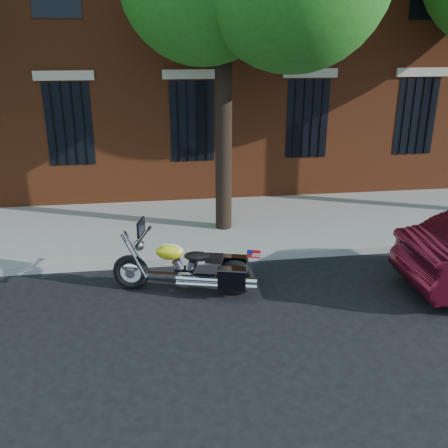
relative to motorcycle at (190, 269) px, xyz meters
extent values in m
plane|color=black|center=(0.47, -0.18, -0.44)|extent=(120.00, 120.00, 0.00)
cube|color=gray|center=(0.47, 1.20, -0.37)|extent=(40.00, 0.16, 0.15)
cube|color=gray|center=(0.47, 3.08, -0.37)|extent=(40.00, 3.60, 0.15)
cube|color=black|center=(0.47, 4.93, 1.76)|extent=(1.10, 0.14, 2.00)
cube|color=#B2A893|center=(0.47, 4.90, 2.91)|extent=(1.40, 0.20, 0.22)
cylinder|color=black|center=(0.47, 4.85, 1.76)|extent=(0.04, 0.04, 2.00)
cylinder|color=black|center=(0.97, 2.72, 2.06)|extent=(0.36, 0.36, 5.00)
torus|color=black|center=(-1.01, 0.28, -0.11)|extent=(0.66, 0.31, 0.65)
torus|color=black|center=(0.76, -0.20, -0.11)|extent=(0.66, 0.31, 0.65)
cylinder|color=white|center=(-1.01, 0.28, -0.11)|extent=(0.48, 0.18, 0.48)
cylinder|color=white|center=(0.76, -0.20, -0.11)|extent=(0.48, 0.18, 0.48)
ellipsoid|color=white|center=(-1.01, 0.28, -0.02)|extent=(0.36, 0.21, 0.19)
ellipsoid|color=yellow|center=(0.76, -0.20, 0.00)|extent=(0.36, 0.22, 0.19)
cube|color=white|center=(-0.13, 0.04, -0.13)|extent=(1.42, 0.47, 0.08)
cylinder|color=white|center=(-0.08, 0.03, -0.15)|extent=(0.34, 0.25, 0.31)
cylinder|color=white|center=(0.34, -0.27, -0.14)|extent=(1.19, 0.40, 0.09)
ellipsoid|color=yellow|center=(-0.33, 0.09, 0.31)|extent=(0.53, 0.39, 0.28)
ellipsoid|color=black|center=(0.14, -0.03, 0.25)|extent=(0.52, 0.39, 0.15)
cube|color=black|center=(0.80, 0.05, -0.01)|extent=(0.49, 0.27, 0.37)
cube|color=black|center=(0.67, -0.43, -0.01)|extent=(0.49, 0.27, 0.37)
cylinder|color=white|center=(-0.75, 0.21, 0.58)|extent=(0.23, 0.74, 0.03)
sphere|color=white|center=(-0.84, 0.23, 0.41)|extent=(0.24, 0.24, 0.19)
cube|color=black|center=(-0.79, 0.22, 0.74)|extent=(0.14, 0.38, 0.27)
cube|color=red|center=(1.00, -0.56, 0.47)|extent=(0.21, 0.07, 0.14)
camera|label=1|loc=(-0.50, -7.76, 3.74)|focal=40.00mm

